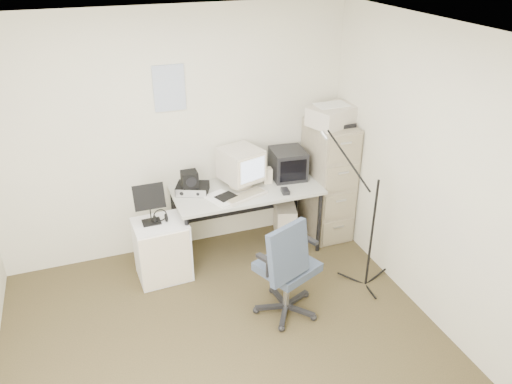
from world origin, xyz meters
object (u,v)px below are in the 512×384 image
object	(u,v)px
filing_cabinet	(328,180)
desk	(247,219)
side_cart	(162,250)
office_chair	(287,265)

from	to	relation	value
filing_cabinet	desk	world-z (taller)	filing_cabinet
side_cart	filing_cabinet	bearing A→B (deg)	3.57
filing_cabinet	office_chair	size ratio (longest dim) A/B	1.29
desk	filing_cabinet	bearing A→B (deg)	1.81
filing_cabinet	desk	distance (m)	0.99
filing_cabinet	office_chair	xyz separation A→B (m)	(-0.95, -1.10, -0.14)
side_cart	desk	bearing A→B (deg)	8.06
desk	side_cart	size ratio (longest dim) A/B	2.42
office_chair	side_cart	distance (m)	1.31
filing_cabinet	desk	size ratio (longest dim) A/B	0.87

